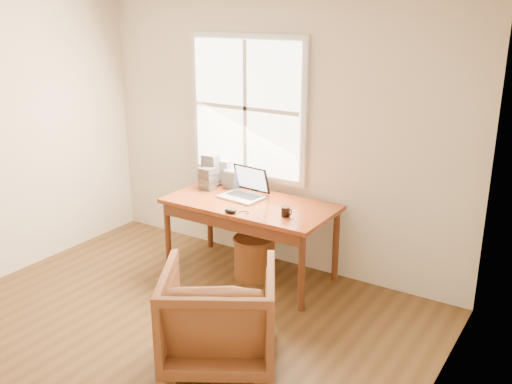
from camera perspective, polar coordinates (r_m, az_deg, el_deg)
room_shell at (r=3.98m, az=-13.86°, el=0.24°), size 4.04×4.54×2.64m
desk at (r=5.35m, az=-0.59°, el=-1.22°), size 1.60×0.80×0.04m
armchair at (r=4.23m, az=-3.71°, el=-12.18°), size 1.11×1.11×0.75m
wicker_stool at (r=5.53m, az=-0.15°, el=-6.54°), size 0.44×0.44×0.39m
laptop at (r=5.40m, az=-1.46°, el=0.80°), size 0.42×0.44×0.29m
mouse at (r=5.07m, az=-2.57°, el=-1.89°), size 0.13×0.09×0.04m
coffee_mug at (r=4.98m, az=2.97°, el=-1.96°), size 0.08×0.08×0.09m
cd_stack_a at (r=5.86m, az=-3.20°, el=1.98°), size 0.14×0.13×0.25m
cd_stack_b at (r=5.71m, az=-4.90°, el=1.36°), size 0.14×0.13×0.22m
cd_stack_c at (r=5.80m, az=-4.58°, el=2.20°), size 0.16×0.15×0.33m
cd_stack_d at (r=5.73m, az=-2.31°, el=1.33°), size 0.17×0.15×0.19m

